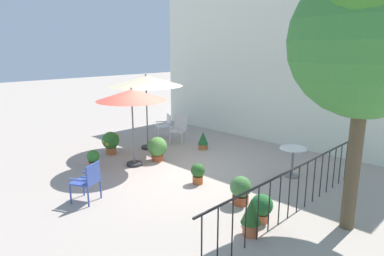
# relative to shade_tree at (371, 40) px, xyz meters

# --- Properties ---
(ground_plane) EXTENTS (60.00, 60.00, 0.00)m
(ground_plane) POSITION_rel_shade_tree_xyz_m (-4.56, -0.15, -3.38)
(ground_plane) COLOR #A99A8E
(villa_facade) EXTENTS (9.89, 0.30, 5.45)m
(villa_facade) POSITION_rel_shade_tree_xyz_m (-4.56, 4.22, -0.66)
(villa_facade) COLOR silver
(villa_facade) RESTS_ON ground
(terrace_railing) EXTENTS (0.03, 6.01, 1.01)m
(terrace_railing) POSITION_rel_shade_tree_xyz_m (-1.00, -0.15, -2.70)
(terrace_railing) COLOR black
(terrace_railing) RESTS_ON ground
(shade_tree) EXTENTS (2.72, 2.59, 4.67)m
(shade_tree) POSITION_rel_shade_tree_xyz_m (0.00, 0.00, 0.00)
(shade_tree) COLOR brown
(shade_tree) RESTS_ON ground
(patio_umbrella_0) EXTENTS (1.94, 1.94, 2.23)m
(patio_umbrella_0) POSITION_rel_shade_tree_xyz_m (-5.69, -0.77, -1.39)
(patio_umbrella_0) COLOR #2D2D2D
(patio_umbrella_0) RESTS_ON ground
(patio_umbrella_1) EXTENTS (2.36, 2.36, 2.47)m
(patio_umbrella_1) POSITION_rel_shade_tree_xyz_m (-6.75, 0.55, -1.16)
(patio_umbrella_1) COLOR #2D2D2D
(patio_umbrella_1) RESTS_ON ground
(cafe_table_0) EXTENTS (0.68, 0.68, 0.77)m
(cafe_table_0) POSITION_rel_shade_tree_xyz_m (-2.07, 1.60, -2.85)
(cafe_table_0) COLOR white
(cafe_table_0) RESTS_ON ground
(patio_chair_0) EXTENTS (0.65, 0.65, 0.94)m
(patio_chair_0) POSITION_rel_shade_tree_xyz_m (-6.60, 1.86, -2.86)
(patio_chair_0) COLOR silver
(patio_chair_0) RESTS_ON ground
(patio_chair_1) EXTENTS (0.66, 0.66, 0.85)m
(patio_chair_1) POSITION_rel_shade_tree_xyz_m (-7.48, 1.95, -2.89)
(patio_chair_1) COLOR white
(patio_chair_1) RESTS_ON ground
(patio_chair_2) EXTENTS (0.65, 0.65, 0.88)m
(patio_chair_2) POSITION_rel_shade_tree_xyz_m (-4.46, -2.85, -2.87)
(patio_chair_2) COLOR #344B9D
(patio_chair_2) RESTS_ON ground
(potted_plant_0) EXTENTS (0.42, 0.42, 0.55)m
(potted_plant_0) POSITION_rel_shade_tree_xyz_m (-1.30, -0.96, -3.08)
(potted_plant_0) COLOR #C4663E
(potted_plant_0) RESTS_ON ground
(potted_plant_1) EXTENTS (0.35, 0.35, 0.50)m
(potted_plant_1) POSITION_rel_shade_tree_xyz_m (-6.36, -1.67, -3.12)
(potted_plant_1) COLOR #AD602F
(potted_plant_1) RESTS_ON ground
(potted_plant_2) EXTENTS (0.35, 0.35, 0.52)m
(potted_plant_2) POSITION_rel_shade_tree_xyz_m (-3.48, -0.46, -3.10)
(potted_plant_2) COLOR #C06030
(potted_plant_2) RESTS_ON ground
(potted_plant_3) EXTENTS (0.54, 0.55, 0.71)m
(potted_plant_3) POSITION_rel_shade_tree_xyz_m (-7.10, -0.64, -2.98)
(potted_plant_3) COLOR #AD5F34
(potted_plant_3) RESTS_ON ground
(potted_plant_4) EXTENTS (0.46, 0.46, 0.62)m
(potted_plant_4) POSITION_rel_shade_tree_xyz_m (-2.05, -0.63, -3.05)
(potted_plant_4) COLOR #B04F2C
(potted_plant_4) RESTS_ON ground
(potted_plant_5) EXTENTS (0.36, 0.36, 0.70)m
(potted_plant_5) POSITION_rel_shade_tree_xyz_m (-1.16, -1.52, -3.00)
(potted_plant_5) COLOR #C56339
(potted_plant_5) RESTS_ON ground
(potted_plant_6) EXTENTS (0.34, 0.34, 0.59)m
(potted_plant_6) POSITION_rel_shade_tree_xyz_m (-5.39, 1.78, -3.08)
(potted_plant_6) COLOR #AE6437
(potted_plant_6) RESTS_ON ground
(potted_plant_7) EXTENTS (0.58, 0.58, 0.72)m
(potted_plant_7) POSITION_rel_shade_tree_xyz_m (-5.56, -0.03, -2.99)
(potted_plant_7) COLOR #AE4B2B
(potted_plant_7) RESTS_ON ground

